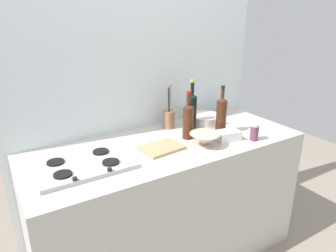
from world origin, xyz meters
The scene contains 13 objects.
counter_block centered at (0.00, 0.00, 0.45)m, with size 1.80×0.70×0.90m, color beige.
backsplash_panel centered at (0.00, 0.38, 1.11)m, with size 1.90×0.06×2.22m, color silver.
stovetop_hob centered at (-0.56, -0.03, 0.91)m, with size 0.51×0.35×0.04m.
plate_stack centered at (0.43, 0.17, 0.93)m, with size 0.24×0.24×0.07m.
wine_bottle_leftmost centered at (0.41, -0.03, 1.03)m, with size 0.07×0.07×0.33m.
wine_bottle_mid_left centered at (0.16, 0.01, 1.03)m, with size 0.07×0.07×0.32m.
wine_bottle_mid_right centered at (0.27, 0.12, 1.04)m, with size 0.07×0.07×0.36m.
mixing_bowl centered at (0.17, -0.15, 0.95)m, with size 0.19×0.19×0.08m.
butter_dish centered at (0.37, -0.16, 0.93)m, with size 0.15×0.10×0.06m, color white.
utensil_crock centered at (0.15, 0.24, 0.97)m, with size 0.09×0.09×0.31m.
condiment_jar_front centered at (0.51, -0.25, 0.96)m, with size 0.06×0.06×0.11m.
condiment_jar_rear centered at (0.65, 0.26, 0.96)m, with size 0.06×0.06×0.11m.
cutting_board centered at (-0.08, -0.05, 0.91)m, with size 0.25×0.18×0.02m, color tan.
Camera 1 is at (-0.95, -1.55, 1.70)m, focal length 33.03 mm.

